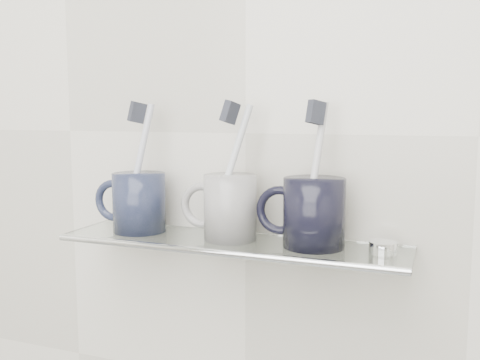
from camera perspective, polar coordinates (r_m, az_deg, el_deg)
The scene contains 18 objects.
wall_back at distance 0.80m, azimuth 0.59°, elevation 5.01°, with size 2.50×2.50×0.00m, color beige.
shelf_glass at distance 0.77m, azimuth -1.04°, elevation -6.73°, with size 0.50×0.12×0.01m, color silver.
shelf_rail at distance 0.72m, azimuth -2.72°, elevation -7.72°, with size 0.01×0.01×0.50m, color silver.
bracket_left at distance 0.91m, azimuth -12.38°, elevation -5.45°, with size 0.02×0.02×0.03m, color silver.
bracket_right at distance 0.77m, azimuth 15.21°, elevation -7.84°, with size 0.02×0.02×0.03m, color silver.
mug_left at distance 0.83m, azimuth -10.69°, elevation -2.36°, with size 0.08×0.08×0.09m, color black.
mug_left_handle at distance 0.85m, azimuth -13.34°, elevation -2.15°, with size 0.07×0.07×0.01m, color black.
toothbrush_left at distance 0.82m, azimuth -10.78°, elevation 1.51°, with size 0.01×0.01×0.19m, color silver.
bristles_left at distance 0.82m, azimuth -10.91°, elevation 7.09°, with size 0.01×0.02×0.03m, color #272932.
mug_center at distance 0.76m, azimuth -1.05°, elevation -2.93°, with size 0.08×0.08×0.09m, color white.
mug_center_handle at distance 0.78m, azimuth -4.04°, elevation -2.72°, with size 0.07×0.07×0.01m, color white.
toothbrush_center at distance 0.75m, azimuth -1.06°, elevation 1.14°, with size 0.01×0.01×0.19m, color silver.
bristles_center at distance 0.75m, azimuth -1.07°, elevation 7.23°, with size 0.01×0.02×0.03m, color #272932.
mug_right at distance 0.73m, azimuth 7.91°, elevation -3.47°, with size 0.08×0.08×0.09m, color black.
mug_right_handle at distance 0.74m, azimuth 4.29°, elevation -3.25°, with size 0.07×0.07×0.01m, color black.
toothbrush_right at distance 0.72m, azimuth 7.98°, elevation 0.77°, with size 0.01×0.01×0.19m, color silver.
bristles_right at distance 0.71m, azimuth 8.09°, elevation 7.16°, with size 0.01×0.02×0.03m, color #272932.
chrome_cap at distance 0.72m, azimuth 15.00°, elevation -6.95°, with size 0.04×0.04×0.02m, color silver.
Camera 1 is at (0.28, 0.35, 1.28)m, focal length 40.00 mm.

